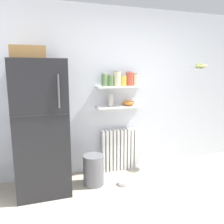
% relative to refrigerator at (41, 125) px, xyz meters
% --- Properties ---
extents(ground_plane, '(7.04, 7.04, 0.00)m').
position_rel_refrigerator_xyz_m(ground_plane, '(1.25, -1.15, -0.92)').
color(ground_plane, '#B2A893').
extents(back_wall, '(7.04, 0.10, 2.60)m').
position_rel_refrigerator_xyz_m(back_wall, '(1.25, 0.40, 0.38)').
color(back_wall, silver).
rests_on(back_wall, ground_plane).
extents(refrigerator, '(0.68, 0.73, 1.93)m').
position_rel_refrigerator_xyz_m(refrigerator, '(0.00, 0.00, 0.00)').
color(refrigerator, black).
rests_on(refrigerator, ground_plane).
extents(radiator, '(0.60, 0.12, 0.69)m').
position_rel_refrigerator_xyz_m(radiator, '(1.21, 0.27, -0.58)').
color(radiator, white).
rests_on(radiator, ground_plane).
extents(wall_shelf_lower, '(0.76, 0.22, 0.02)m').
position_rel_refrigerator_xyz_m(wall_shelf_lower, '(1.21, 0.24, 0.15)').
color(wall_shelf_lower, white).
extents(wall_shelf_upper, '(0.76, 0.22, 0.02)m').
position_rel_refrigerator_xyz_m(wall_shelf_upper, '(1.21, 0.24, 0.46)').
color(wall_shelf_upper, white).
extents(storage_jar_0, '(0.09, 0.09, 0.20)m').
position_rel_refrigerator_xyz_m(storage_jar_0, '(0.95, 0.24, 0.57)').
color(storage_jar_0, '#5B7F4C').
rests_on(storage_jar_0, wall_shelf_upper).
extents(storage_jar_1, '(0.09, 0.09, 0.18)m').
position_rel_refrigerator_xyz_m(storage_jar_1, '(1.06, 0.24, 0.56)').
color(storage_jar_1, '#5B7F4C').
rests_on(storage_jar_1, wall_shelf_upper).
extents(storage_jar_2, '(0.12, 0.12, 0.23)m').
position_rel_refrigerator_xyz_m(storage_jar_2, '(1.16, 0.24, 0.59)').
color(storage_jar_2, beige).
rests_on(storage_jar_2, wall_shelf_upper).
extents(storage_jar_3, '(0.10, 0.10, 0.17)m').
position_rel_refrigerator_xyz_m(storage_jar_3, '(1.26, 0.24, 0.56)').
color(storage_jar_3, yellow).
rests_on(storage_jar_3, wall_shelf_upper).
extents(storage_jar_4, '(0.11, 0.11, 0.23)m').
position_rel_refrigerator_xyz_m(storage_jar_4, '(1.37, 0.24, 0.59)').
color(storage_jar_4, '#C64C38').
rests_on(storage_jar_4, wall_shelf_upper).
extents(storage_jar_5, '(0.10, 0.10, 0.20)m').
position_rel_refrigerator_xyz_m(storage_jar_5, '(1.47, 0.24, 0.57)').
color(storage_jar_5, beige).
rests_on(storage_jar_5, wall_shelf_upper).
extents(vase, '(0.09, 0.09, 0.20)m').
position_rel_refrigerator_xyz_m(vase, '(1.05, 0.24, 0.26)').
color(vase, '#B2ADA8').
rests_on(vase, wall_shelf_lower).
extents(shelf_bowl, '(0.19, 0.19, 0.09)m').
position_rel_refrigerator_xyz_m(shelf_bowl, '(1.36, 0.24, 0.20)').
color(shelf_bowl, orange).
rests_on(shelf_bowl, wall_shelf_lower).
extents(trash_bin, '(0.30, 0.30, 0.44)m').
position_rel_refrigerator_xyz_m(trash_bin, '(0.69, -0.09, -0.70)').
color(trash_bin, slate).
rests_on(trash_bin, ground_plane).
extents(pet_food_bowl, '(0.18, 0.18, 0.05)m').
position_rel_refrigerator_xyz_m(pet_food_bowl, '(1.11, -0.24, -0.90)').
color(pet_food_bowl, '#B7B7BC').
rests_on(pet_food_bowl, ground_plane).
extents(hanging_fruit_basket, '(0.31, 0.31, 0.09)m').
position_rel_refrigerator_xyz_m(hanging_fruit_basket, '(2.46, -0.01, 0.78)').
color(hanging_fruit_basket, '#B2B2B7').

